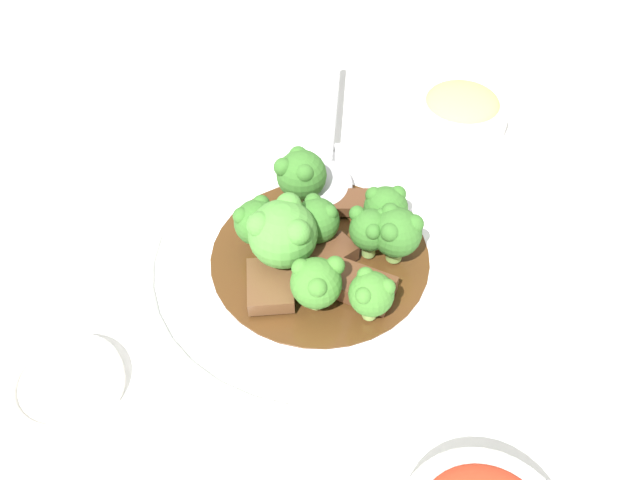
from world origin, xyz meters
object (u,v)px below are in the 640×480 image
Objects in this scene: beef_strip_2 at (339,203)px; broccoli_floret_3 at (257,222)px; beef_strip_0 at (270,285)px; broccoli_floret_6 at (283,233)px; broccoli_floret_7 at (397,232)px; main_plate at (320,259)px; broccoli_floret_0 at (299,174)px; broccoli_floret_2 at (386,208)px; sauce_dish at (68,382)px; broccoli_floret_1 at (371,293)px; broccoli_floret_5 at (316,282)px; serving_spoon at (327,172)px; broccoli_floret_8 at (370,230)px; side_bowl_appetizer at (461,112)px; beef_strip_3 at (355,284)px; broccoli_floret_4 at (314,220)px; beef_strip_1 at (324,260)px.

beef_strip_2 is 1.43× the size of broccoli_floret_3.
broccoli_floret_6 is at bearing -124.97° from beef_strip_0.
beef_strip_0 is at bearing 4.67° from broccoli_floret_7.
beef_strip_2 is at bearing -138.24° from broccoli_floret_6.
main_plate is 0.08m from broccoli_floret_0.
sauce_dish is (0.26, 0.08, -0.04)m from broccoli_floret_2.
broccoli_floret_1 is 0.97× the size of broccoli_floret_5.
broccoli_floret_8 is at bearing 95.38° from serving_spoon.
beef_strip_0 is 0.16m from sauce_dish.
broccoli_floret_8 is at bearing -26.40° from broccoli_floret_7.
broccoli_floret_0 is 0.20m from side_bowl_appetizer.
broccoli_floret_6 is at bearing 67.83° from broccoli_floret_0.
main_plate is 4.47× the size of beef_strip_3.
broccoli_floret_7 is at bearing 151.89° from broccoli_floret_4.
broccoli_floret_7 reaches higher than broccoli_floret_4.
broccoli_floret_6 is at bearing -51.29° from broccoli_floret_1.
broccoli_floret_2 is at bearing -167.41° from main_plate.
beef_strip_2 is at bearing -114.40° from broccoli_floret_5.
serving_spoon is at bearing -122.51° from broccoli_floret_6.
main_plate is at bearing -148.41° from beef_strip_0.
broccoli_floret_0 reaches higher than broccoli_floret_4.
beef_strip_1 and serving_spoon have the same top height.
broccoli_floret_7 reaches higher than sauce_dish.
broccoli_floret_8 reaches higher than sauce_dish.
broccoli_floret_7 is at bearing -170.08° from sauce_dish.
broccoli_floret_1 is at bearing 54.00° from broccoli_floret_7.
serving_spoon is (-0.06, -0.09, -0.03)m from broccoli_floret_6.
beef_strip_3 is at bearing 108.71° from broccoli_floret_4.
broccoli_floret_4 is 0.05m from broccoli_floret_8.
broccoli_floret_1 is 0.86× the size of broccoli_floret_7.
broccoli_floret_7 is (-0.04, -0.05, 0.00)m from broccoli_floret_1.
beef_strip_3 is at bearing -174.48° from sauce_dish.
beef_strip_0 is at bearing 31.59° from main_plate.
beef_strip_0 is 1.23× the size of broccoli_floret_2.
beef_strip_0 is 0.04m from broccoli_floret_6.
beef_strip_3 is at bearing 84.80° from serving_spoon.
beef_strip_0 is 1.15× the size of broccoli_floret_4.
broccoli_floret_7 is 0.27m from sauce_dish.
beef_strip_1 is 0.04m from broccoli_floret_6.
broccoli_floret_6 reaches higher than beef_strip_3.
serving_spoon is at bearing -67.82° from broccoli_floret_2.
broccoli_floret_1 is 0.11m from broccoli_floret_3.
broccoli_floret_1 is at bearing 52.76° from side_bowl_appetizer.
serving_spoon is at bearing -107.82° from broccoli_floret_5.
broccoli_floret_4 is 0.22m from sauce_dish.
beef_strip_3 is (-0.06, 0.02, 0.00)m from beef_strip_0.
broccoli_floret_3 reaches higher than beef_strip_1.
beef_strip_0 is 0.79× the size of beef_strip_2.
broccoli_floret_3 reaches higher than beef_strip_2.
side_bowl_appetizer is at bearing -127.60° from broccoli_floret_7.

